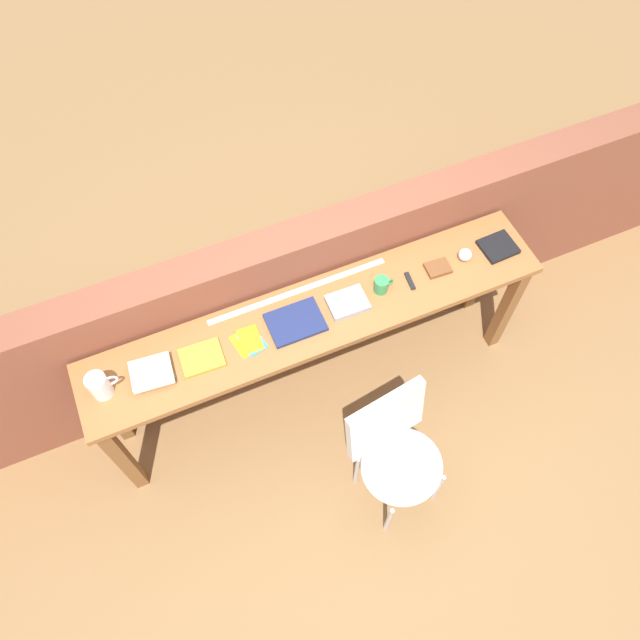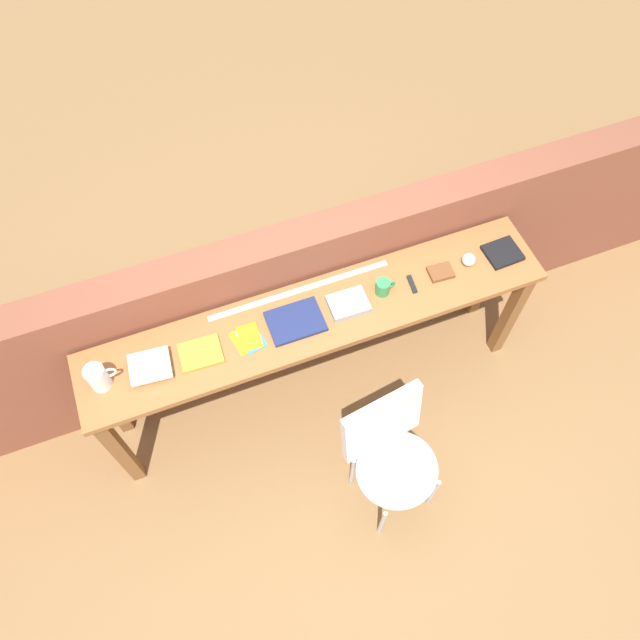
# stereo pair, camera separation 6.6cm
# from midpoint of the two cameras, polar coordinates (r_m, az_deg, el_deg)

# --- Properties ---
(ground_plane) EXTENTS (40.00, 40.00, 0.00)m
(ground_plane) POSITION_cam_midpoint_polar(r_m,az_deg,el_deg) (3.90, 0.98, -9.63)
(ground_plane) COLOR olive
(brick_wall_back) EXTENTS (6.00, 0.20, 1.14)m
(brick_wall_back) POSITION_cam_midpoint_polar(r_m,az_deg,el_deg) (3.66, -2.94, 2.21)
(brick_wall_back) COLOR brown
(brick_wall_back) RESTS_ON ground
(sideboard) EXTENTS (2.50, 0.44, 0.88)m
(sideboard) POSITION_cam_midpoint_polar(r_m,az_deg,el_deg) (3.35, -0.91, -0.71)
(sideboard) COLOR #996033
(sideboard) RESTS_ON ground
(chair_white_moulded) EXTENTS (0.50, 0.51, 0.89)m
(chair_white_moulded) POSITION_cam_midpoint_polar(r_m,az_deg,el_deg) (3.31, 6.37, -11.78)
(chair_white_moulded) COLOR silver
(chair_white_moulded) RESTS_ON ground
(pitcher_white) EXTENTS (0.14, 0.10, 0.18)m
(pitcher_white) POSITION_cam_midpoint_polar(r_m,az_deg,el_deg) (3.14, -20.08, -5.67)
(pitcher_white) COLOR white
(pitcher_white) RESTS_ON sideboard
(book_stack_leftmost) EXTENTS (0.21, 0.19, 0.05)m
(book_stack_leftmost) POSITION_cam_midpoint_polar(r_m,az_deg,el_deg) (3.15, -15.64, -4.68)
(book_stack_leftmost) COLOR olive
(book_stack_leftmost) RESTS_ON sideboard
(magazine_cycling) EXTENTS (0.22, 0.18, 0.02)m
(magazine_cycling) POSITION_cam_midpoint_polar(r_m,az_deg,el_deg) (3.15, -11.35, -3.42)
(magazine_cycling) COLOR gold
(magazine_cycling) RESTS_ON sideboard
(pamphlet_pile_colourful) EXTENTS (0.17, 0.17, 0.01)m
(pamphlet_pile_colourful) POSITION_cam_midpoint_polar(r_m,az_deg,el_deg) (3.17, -7.11, -1.95)
(pamphlet_pile_colourful) COLOR yellow
(pamphlet_pile_colourful) RESTS_ON sideboard
(book_open_centre) EXTENTS (0.28, 0.21, 0.02)m
(book_open_centre) POSITION_cam_midpoint_polar(r_m,az_deg,el_deg) (3.19, -2.85, -0.21)
(book_open_centre) COLOR navy
(book_open_centre) RESTS_ON sideboard
(book_grey_hardcover) EXTENTS (0.21, 0.16, 0.04)m
(book_grey_hardcover) POSITION_cam_midpoint_polar(r_m,az_deg,el_deg) (3.24, 1.94, 1.57)
(book_grey_hardcover) COLOR #9E9EA3
(book_grey_hardcover) RESTS_ON sideboard
(mug) EXTENTS (0.11, 0.08, 0.09)m
(mug) POSITION_cam_midpoint_polar(r_m,az_deg,el_deg) (3.28, 5.08, 3.21)
(mug) COLOR #338C4C
(mug) RESTS_ON sideboard
(multitool_folded) EXTENTS (0.04, 0.11, 0.02)m
(multitool_folded) POSITION_cam_midpoint_polar(r_m,az_deg,el_deg) (3.36, 7.65, 3.55)
(multitool_folded) COLOR black
(multitool_folded) RESTS_ON sideboard
(leather_journal_brown) EXTENTS (0.14, 0.11, 0.02)m
(leather_journal_brown) POSITION_cam_midpoint_polar(r_m,az_deg,el_deg) (3.42, 10.17, 4.68)
(leather_journal_brown) COLOR brown
(leather_journal_brown) RESTS_ON sideboard
(sports_ball_small) EXTENTS (0.07, 0.07, 0.07)m
(sports_ball_small) POSITION_cam_midpoint_polar(r_m,az_deg,el_deg) (3.47, 12.59, 5.84)
(sports_ball_small) COLOR silver
(sports_ball_small) RESTS_ON sideboard
(book_repair_rightmost) EXTENTS (0.19, 0.17, 0.02)m
(book_repair_rightmost) POSITION_cam_midpoint_polar(r_m,az_deg,el_deg) (3.58, 15.46, 6.46)
(book_repair_rightmost) COLOR black
(book_repair_rightmost) RESTS_ON sideboard
(ruler_metal_back_edge) EXTENTS (1.01, 0.03, 0.00)m
(ruler_metal_back_edge) POSITION_cam_midpoint_polar(r_m,az_deg,el_deg) (3.30, -2.59, 2.67)
(ruler_metal_back_edge) COLOR silver
(ruler_metal_back_edge) RESTS_ON sideboard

